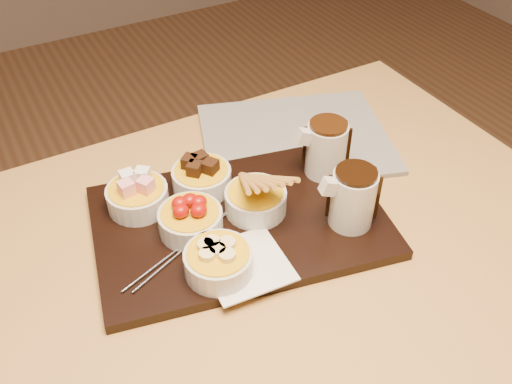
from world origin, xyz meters
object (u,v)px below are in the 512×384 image
dining_table (233,304)px  pitcher_milk_chocolate (326,149)px  bowl_strawberries (191,221)px  newspaper (295,138)px  serving_board (240,222)px  pitcher_dark_chocolate (353,199)px

dining_table → pitcher_milk_chocolate: (0.24, 0.10, 0.16)m
bowl_strawberries → pitcher_milk_chocolate: size_ratio=1.05×
dining_table → pitcher_milk_chocolate: 0.30m
newspaper → serving_board: bearing=-123.0°
pitcher_dark_chocolate → dining_table: bearing=-175.6°
dining_table → serving_board: (0.05, 0.07, 0.11)m
dining_table → pitcher_dark_chocolate: size_ratio=12.55×
pitcher_milk_chocolate → newspaper: pitcher_milk_chocolate is taller
dining_table → pitcher_milk_chocolate: pitcher_milk_chocolate is taller
pitcher_milk_chocolate → newspaper: 0.14m
dining_table → bowl_strawberries: 0.16m
bowl_strawberries → serving_board: bearing=-8.1°
serving_board → pitcher_milk_chocolate: 0.20m
serving_board → pitcher_milk_chocolate: size_ratio=4.81×
pitcher_milk_chocolate → dining_table: bearing=-145.4°
pitcher_dark_chocolate → bowl_strawberries: bearing=167.3°
pitcher_milk_chocolate → newspaper: size_ratio=0.27×
pitcher_dark_chocolate → pitcher_milk_chocolate: size_ratio=1.00×
serving_board → bowl_strawberries: bearing=-176.4°
bowl_strawberries → pitcher_milk_chocolate: (0.26, 0.02, 0.03)m
dining_table → serving_board: serving_board is taller
newspaper → dining_table: bearing=-119.3°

